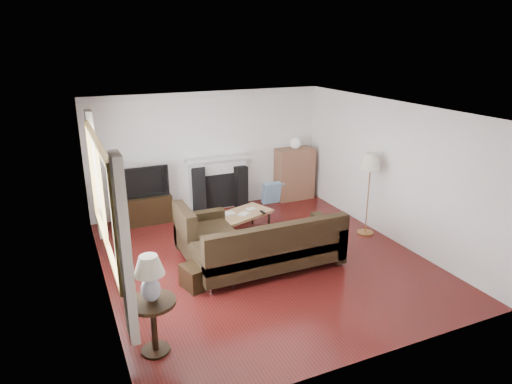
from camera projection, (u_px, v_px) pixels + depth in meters
name	position (u px, v px, depth m)	size (l,w,h in m)	color
room	(264.00, 189.00, 7.22)	(5.10, 5.60, 2.54)	#521412
window	(102.00, 195.00, 6.00)	(0.12, 2.74, 1.54)	olive
curtain_near	(125.00, 251.00, 4.75)	(0.10, 0.35, 2.10)	beige
curtain_far	(95.00, 175.00, 7.39)	(0.10, 0.35, 2.10)	beige
fireplace	(218.00, 182.00, 9.77)	(1.40, 0.26, 1.15)	white
tv_stand	(142.00, 209.00, 9.08)	(1.12, 0.50, 0.56)	black
television	(140.00, 181.00, 8.89)	(1.06, 0.14, 0.61)	black
speaker_left	(199.00, 191.00, 9.52)	(0.27, 0.33, 0.98)	black
speaker_right	(240.00, 186.00, 9.92)	(0.25, 0.30, 0.91)	black
bookshelf	(294.00, 174.00, 10.36)	(0.85, 0.41, 1.17)	brown
globe_lamp	(295.00, 143.00, 10.13)	(0.24, 0.24, 0.24)	white
sectional_sofa	(269.00, 245.00, 7.19)	(2.58, 1.88, 0.83)	black
coffee_table	(242.00, 223.00, 8.54)	(1.10, 0.60, 0.43)	#A67C4F
footstool	(198.00, 276.00, 6.74)	(0.41, 0.41, 0.35)	black
floor_lamp	(368.00, 194.00, 8.39)	(0.40, 0.40, 1.56)	#A7713A
side_table	(154.00, 326.00, 5.28)	(0.55, 0.55, 0.68)	black
table_lamp	(150.00, 279.00, 5.08)	(0.34, 0.34, 0.56)	silver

